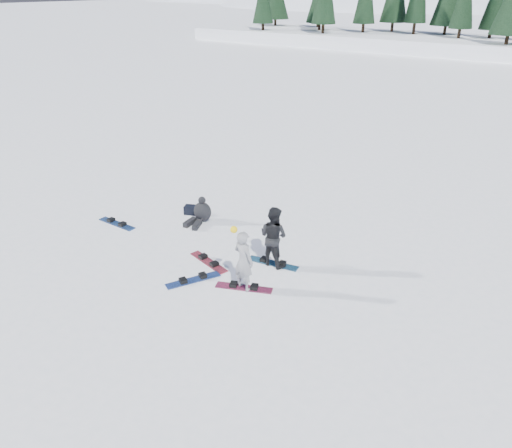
{
  "coord_description": "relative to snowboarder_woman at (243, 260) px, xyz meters",
  "views": [
    {
      "loc": [
        6.4,
        -8.74,
        7.18
      ],
      "look_at": [
        -0.93,
        1.49,
        1.1
      ],
      "focal_mm": 35.0,
      "sensor_mm": 36.0,
      "label": 1
    }
  ],
  "objects": [
    {
      "name": "snowboard_man",
      "position": [
        -0.08,
        1.49,
        -0.82
      ],
      "size": [
        1.53,
        0.52,
        0.03
      ],
      "primitive_type": "cube",
      "rotation": [
        0.0,
        0.0,
        0.17
      ],
      "color": "#16527A",
      "rests_on": "ground"
    },
    {
      "name": "gear_bag",
      "position": [
        -4.28,
        2.69,
        -0.69
      ],
      "size": [
        0.53,
        0.46,
        0.3
      ],
      "primitive_type": "cube",
      "rotation": [
        0.0,
        0.0,
        0.43
      ],
      "color": "black",
      "rests_on": "ground"
    },
    {
      "name": "snowboarder_man",
      "position": [
        -0.08,
        1.49,
        0.04
      ],
      "size": [
        0.89,
        0.71,
        1.75
      ],
      "primitive_type": "imported",
      "rotation": [
        0.0,
        0.0,
        3.08
      ],
      "color": "black",
      "rests_on": "ground"
    },
    {
      "name": "seated_rider",
      "position": [
        -3.58,
        2.43,
        -0.5
      ],
      "size": [
        0.75,
        1.11,
        0.87
      ],
      "rotation": [
        0.0,
        0.0,
        0.28
      ],
      "color": "black",
      "rests_on": "ground"
    },
    {
      "name": "snowboarder_woman",
      "position": [
        0.0,
        0.0,
        0.0
      ],
      "size": [
        0.65,
        0.48,
        1.8
      ],
      "rotation": [
        0.0,
        0.0,
        2.99
      ],
      "color": "#939398",
      "rests_on": "ground"
    },
    {
      "name": "snowboard_loose_c",
      "position": [
        -5.74,
        0.64,
        -0.82
      ],
      "size": [
        1.5,
        0.29,
        0.03
      ],
      "primitive_type": "cube",
      "rotation": [
        0.0,
        0.0,
        0.0
      ],
      "color": "navy",
      "rests_on": "ground"
    },
    {
      "name": "ground",
      "position": [
        0.26,
        -0.02,
        -0.84
      ],
      "size": [
        420.0,
        420.0,
        0.0
      ],
      "primitive_type": "plane",
      "color": "white",
      "rests_on": "ground"
    },
    {
      "name": "snowboard_loose_a",
      "position": [
        -1.33,
        -0.49,
        -0.82
      ],
      "size": [
        0.93,
        1.46,
        0.03
      ],
      "primitive_type": "cube",
      "rotation": [
        0.0,
        0.0,
        1.1
      ],
      "color": "navy",
      "rests_on": "ground"
    },
    {
      "name": "snowboard_woman",
      "position": [
        0.0,
        0.0,
        -0.82
      ],
      "size": [
        1.49,
        0.85,
        0.03
      ],
      "primitive_type": "cube",
      "rotation": [
        0.0,
        0.0,
        0.4
      ],
      "color": "#952048",
      "rests_on": "ground"
    },
    {
      "name": "snowboard_loose_b",
      "position": [
        -1.61,
        0.48,
        -0.82
      ],
      "size": [
        1.52,
        0.65,
        0.03
      ],
      "primitive_type": "cube",
      "rotation": [
        0.0,
        0.0,
        -0.26
      ],
      "color": "maroon",
      "rests_on": "ground"
    }
  ]
}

